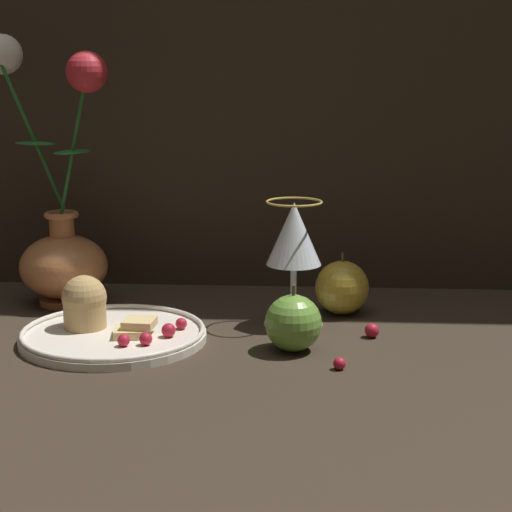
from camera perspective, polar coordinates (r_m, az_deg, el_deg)
ground_plane at (r=1.08m, az=-4.99°, el=-5.39°), size 2.40×2.40×0.00m
vase at (r=1.23m, az=-12.92°, el=1.87°), size 0.18×0.12×0.37m
plate_with_pastries at (r=1.08m, az=-9.88°, el=-4.64°), size 0.23×0.23×0.08m
wine_glass at (r=1.10m, az=2.54°, el=1.12°), size 0.08×0.08×0.16m
apple_beside_vase at (r=1.17m, az=5.75°, el=-2.11°), size 0.07×0.07×0.09m
apple_near_glass at (r=1.02m, az=2.50°, el=-4.49°), size 0.07×0.07×0.08m
berry_near_plate at (r=0.96m, az=5.59°, el=-7.15°), size 0.01×0.01×0.01m
berry_front_center at (r=1.08m, az=7.73°, el=-4.94°), size 0.02×0.02×0.02m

